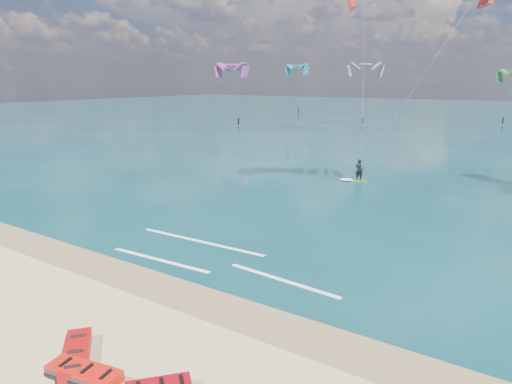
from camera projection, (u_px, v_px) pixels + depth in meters
ground at (390, 159)px, 50.39m from camera, size 320.00×320.00×0.00m
wet_sand_strip at (132, 276)px, 20.41m from camera, size 320.00×2.40×0.01m
sea at (479, 119)px, 102.24m from camera, size 320.00×200.00×0.04m
packed_kite_left at (84, 379)px, 13.43m from camera, size 2.68×1.59×0.41m
packed_kite_mid at (77, 359)px, 14.35m from camera, size 2.87×2.71×0.41m
kitesurfer_main at (388, 72)px, 33.67m from camera, size 13.26×8.36×17.70m
shoreline_foam at (210, 257)px, 22.54m from camera, size 13.02×3.65×0.01m
distant_kites at (388, 97)px, 84.46m from camera, size 79.75×37.91×11.92m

